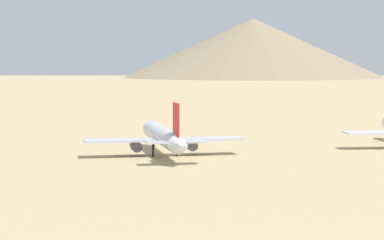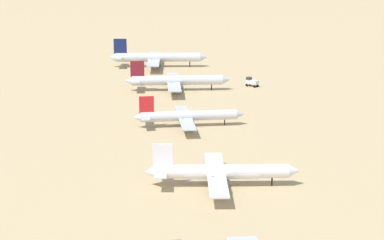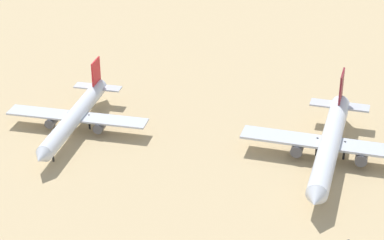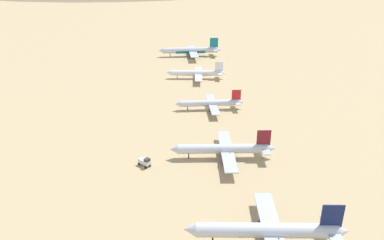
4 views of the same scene
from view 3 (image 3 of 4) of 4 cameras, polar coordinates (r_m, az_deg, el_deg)
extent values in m
plane|color=tan|center=(158.59, -10.01, -1.05)|extent=(1800.00, 1800.00, 0.00)
cylinder|color=silver|center=(156.82, -9.05, 0.24)|extent=(32.43, 6.02, 3.40)
cone|color=silver|center=(142.70, -11.58, -2.87)|extent=(3.13, 3.56, 3.34)
cone|color=silver|center=(171.42, -6.97, 2.80)|extent=(2.75, 3.26, 3.06)
cube|color=red|center=(167.05, -7.41, 3.60)|extent=(4.94, 0.71, 6.27)
cube|color=#B6BBC5|center=(168.98, -7.28, 2.54)|extent=(3.73, 10.95, 0.32)
cube|color=#B6BBC5|center=(158.19, -8.86, 0.26)|extent=(6.95, 30.73, 0.40)
cylinder|color=#4C4C54|center=(156.37, -7.09, -0.46)|extent=(3.92, 2.36, 2.06)
cylinder|color=#4C4C54|center=(160.10, -10.72, -0.05)|extent=(3.92, 2.36, 2.06)
cylinder|color=black|center=(147.88, -10.69, -2.56)|extent=(0.39, 0.39, 3.42)
cylinder|color=black|center=(158.80, -7.93, -0.15)|extent=(0.39, 0.39, 3.42)
cylinder|color=black|center=(160.40, -9.49, 0.02)|extent=(0.39, 0.39, 3.42)
cylinder|color=silver|center=(145.65, 10.59, -1.84)|extent=(37.66, 9.20, 3.96)
cone|color=silver|center=(128.14, 9.49, -6.09)|extent=(3.84, 4.31, 3.88)
cone|color=silver|center=(163.65, 11.44, 1.45)|extent=(3.39, 3.94, 3.56)
cube|color=maroon|center=(158.32, 11.44, 2.40)|extent=(5.72, 1.17, 7.29)
cube|color=#B6BBC5|center=(160.66, 11.33, 1.12)|extent=(5.06, 12.84, 0.37)
cube|color=#B6BBC5|center=(147.35, 10.64, -1.80)|extent=(10.14, 35.77, 0.47)
cylinder|color=#4C4C54|center=(147.04, 12.97, -2.75)|extent=(4.67, 2.99, 2.39)
cylinder|color=#4C4C54|center=(147.85, 8.16, -2.11)|extent=(4.67, 2.99, 2.39)
cylinder|color=black|center=(134.60, 9.78, -5.56)|extent=(0.46, 0.46, 3.98)
cylinder|color=black|center=(148.92, 11.67, -2.32)|extent=(0.46, 0.46, 3.98)
cylinder|color=black|center=(149.27, 9.61, -2.04)|extent=(0.46, 0.46, 3.98)
camera|label=1|loc=(282.02, 6.54, 15.55)|focal=71.83mm
camera|label=2|loc=(305.50, -49.70, 16.03)|focal=60.94mm
camera|label=4|loc=(170.81, 68.51, 12.69)|focal=35.67mm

